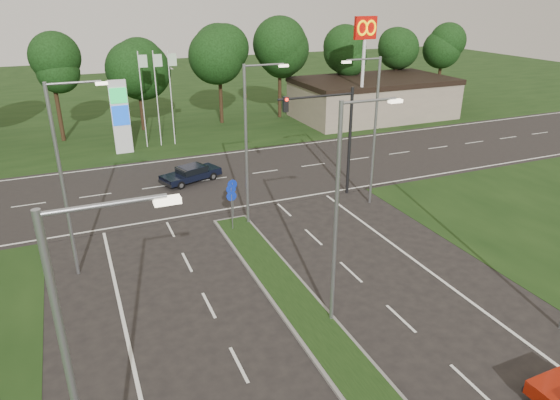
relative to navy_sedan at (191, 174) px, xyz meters
name	(u,v)px	position (x,y,z in m)	size (l,w,h in m)	color
verge_far	(136,100)	(0.55, 30.88, -0.61)	(160.00, 50.00, 0.02)	black
cross_road	(200,181)	(0.55, -0.12, -0.61)	(160.00, 12.00, 0.02)	black
median_kerb	(338,355)	(0.55, -20.12, -0.55)	(2.00, 26.00, 0.12)	slate
commercial_building	(373,98)	(22.55, 11.88, 1.39)	(16.00, 9.00, 4.00)	gray
streetlight_median_near	(341,206)	(1.55, -18.12, 4.47)	(2.53, 0.22, 9.00)	gray
streetlight_median_far	(249,138)	(1.55, -8.12, 4.47)	(2.53, 0.22, 9.00)	gray
streetlight_left_near	(84,387)	(-7.75, -24.12, 4.47)	(2.53, 0.22, 9.00)	gray
streetlight_left_far	(65,172)	(-7.75, -10.12, 4.47)	(2.53, 0.22, 9.00)	gray
streetlight_right_far	(372,124)	(9.35, -8.12, 4.47)	(2.53, 0.22, 9.00)	gray
traffic_signal	(332,126)	(7.74, -6.12, 4.04)	(5.10, 0.42, 7.00)	black
median_signs	(232,196)	(0.55, -7.72, 1.10)	(1.16, 1.76, 2.38)	gray
gas_pylon	(123,115)	(-3.24, 8.93, 2.59)	(5.80, 1.26, 8.00)	silver
mcdonalds_sign	(365,44)	(18.55, 7.85, 7.38)	(2.20, 0.47, 10.40)	silver
treeline_far	(152,57)	(0.65, 15.81, 6.22)	(6.00, 6.00, 9.90)	black
navy_sedan	(191,174)	(0.00, 0.00, 0.00)	(4.45, 2.96, 1.13)	black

